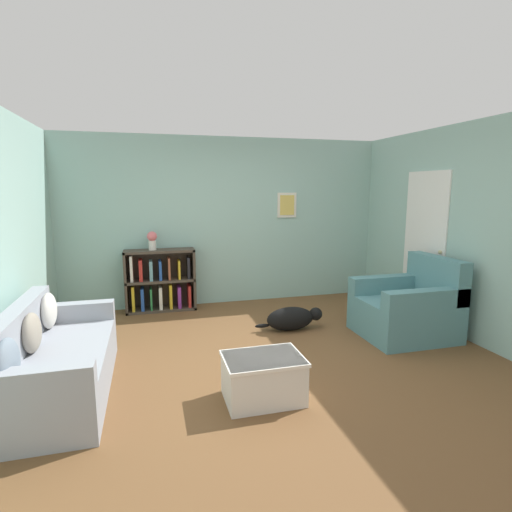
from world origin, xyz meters
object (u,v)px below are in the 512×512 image
Objects in this scene: recliner_chair at (408,309)px; vase at (152,240)px; couch at (53,362)px; bookshelf at (160,282)px; coffee_table at (263,377)px; dog at (292,318)px.

recliner_chair is 3.64m from vase.
bookshelf is at bearing 66.84° from couch.
recliner_chair is (3.94, 0.44, 0.04)m from couch.
coffee_table reaches higher than dog.
bookshelf is at bearing 104.92° from coffee_table.
coffee_table is 3.14m from vase.
recliner_chair reaches higher than dog.
dog is 2.35m from vase.
dog is at bearing 20.79° from couch.
vase is (-0.09, -0.02, 0.64)m from bookshelf.
bookshelf is at bearing 11.33° from vase.
recliner_chair is (2.95, -1.89, -0.09)m from bookshelf.
couch is at bearing -111.42° from vase.
coffee_table is 1.78m from dog.
vase is (0.91, 2.31, 0.77)m from couch.
bookshelf is 3.73× the size of vase.
coffee_table is 2.49× the size of vase.
couch is 2.63× the size of coffee_table.
couch reaches higher than coffee_table.
bookshelf is 3.02m from coffee_table.
dog is at bearing 61.73° from coffee_table.
couch is 1.75× the size of bookshelf.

